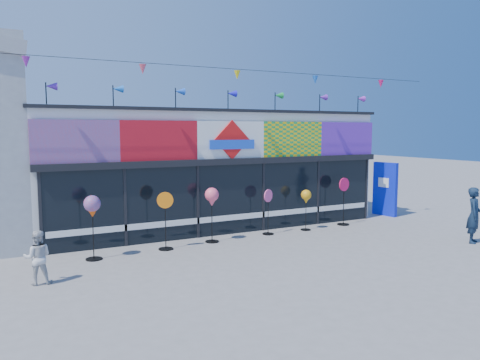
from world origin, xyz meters
TOP-DOWN VIEW (x-y plane):
  - ground at (0.00, 0.00)m, footprint 80.00×80.00m
  - kite_shop at (0.00, 5.94)m, footprint 16.00×5.70m
  - blue_sign at (6.96, 3.57)m, footprint 0.33×1.08m
  - spinner_0 at (-4.62, 2.32)m, footprint 0.43×0.43m
  - spinner_1 at (-2.59, 2.46)m, footprint 0.46×0.42m
  - spinner_2 at (-1.04, 2.66)m, footprint 0.42×0.42m
  - spinner_3 at (1.03, 2.78)m, footprint 0.40×0.38m
  - spinner_4 at (2.51, 2.74)m, footprint 0.35×0.35m
  - spinner_5 at (4.24, 2.84)m, footprint 0.48×0.44m
  - adult_man at (5.96, -1.10)m, footprint 0.74×0.68m
  - child at (-6.08, 0.86)m, footprint 0.64×0.43m

SIDE VIEW (x-z plane):
  - ground at x=0.00m, z-range 0.00..0.00m
  - child at x=-6.08m, z-range 0.00..1.21m
  - spinner_3 at x=1.03m, z-range 0.04..1.53m
  - adult_man at x=5.96m, z-range 0.00..1.70m
  - spinner_1 at x=-2.59m, z-range 0.05..1.71m
  - spinner_5 at x=4.24m, z-range 0.05..1.76m
  - blue_sign at x=6.96m, z-range 0.01..2.14m
  - spinner_4 at x=2.51m, z-range 0.42..1.81m
  - spinner_2 at x=-1.04m, z-range 0.50..2.18m
  - spinner_0 at x=-4.62m, z-range 0.52..2.23m
  - kite_shop at x=0.00m, z-range -0.61..4.70m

